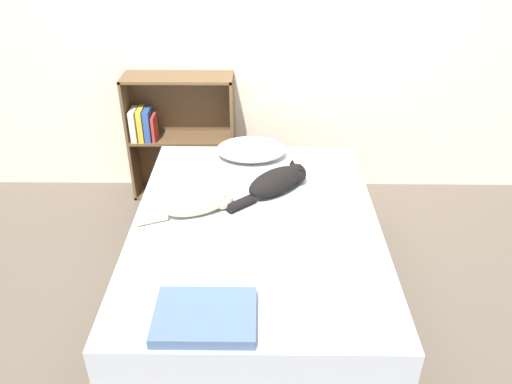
# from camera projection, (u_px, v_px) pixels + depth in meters

# --- Properties ---
(ground_plane) EXTENTS (8.00, 8.00, 0.00)m
(ground_plane) POSITION_uv_depth(u_px,v_px,m) (256.00, 296.00, 3.00)
(ground_plane) COLOR brown
(wall_back) EXTENTS (8.00, 0.06, 2.50)m
(wall_back) POSITION_uv_depth(u_px,v_px,m) (258.00, 28.00, 3.51)
(wall_back) COLOR silver
(wall_back) RESTS_ON ground_plane
(bed) EXTENTS (1.38, 1.88, 0.55)m
(bed) POSITION_uv_depth(u_px,v_px,m) (256.00, 261.00, 2.86)
(bed) COLOR brown
(bed) RESTS_ON ground_plane
(pillow) EXTENTS (0.46, 0.32, 0.12)m
(pillow) POSITION_uv_depth(u_px,v_px,m) (251.00, 149.00, 3.32)
(pillow) COLOR beige
(pillow) RESTS_ON bed
(cat_light) EXTENTS (0.52, 0.28, 0.14)m
(cat_light) POSITION_uv_depth(u_px,v_px,m) (199.00, 203.00, 2.75)
(cat_light) COLOR beige
(cat_light) RESTS_ON bed
(cat_dark) EXTENTS (0.48, 0.43, 0.15)m
(cat_dark) POSITION_uv_depth(u_px,v_px,m) (278.00, 181.00, 2.94)
(cat_dark) COLOR black
(cat_dark) RESTS_ON bed
(bookshelf) EXTENTS (0.79, 0.26, 0.96)m
(bookshelf) POSITION_uv_depth(u_px,v_px,m) (178.00, 134.00, 3.79)
(bookshelf) COLOR brown
(bookshelf) RESTS_ON ground_plane
(blanket_fold) EXTENTS (0.43, 0.31, 0.05)m
(blanket_fold) POSITION_uv_depth(u_px,v_px,m) (205.00, 317.00, 2.08)
(blanket_fold) COLOR #4C668E
(blanket_fold) RESTS_ON bed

